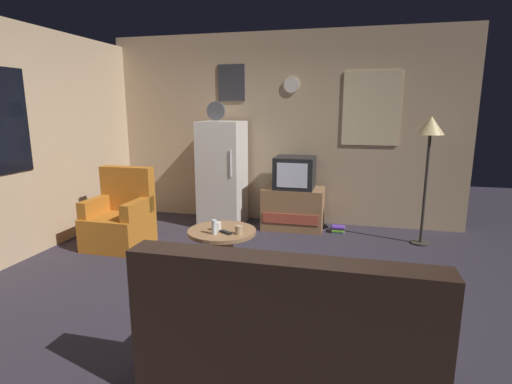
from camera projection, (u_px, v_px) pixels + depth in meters
name	position (u px, v px, depth m)	size (l,w,h in m)	color
ground_plane	(233.00, 287.00, 3.81)	(12.00, 12.00, 0.00)	#2D2833
wall_with_art	(282.00, 129.00, 5.85)	(5.20, 0.12, 2.74)	tan
fridge	(222.00, 174.00, 5.73)	(0.60, 0.62, 1.77)	silver
tv_stand	(293.00, 208.00, 5.64)	(0.84, 0.53, 0.58)	#8E6642
crt_tv	(295.00, 173.00, 5.53)	(0.54, 0.51, 0.44)	black
standing_lamp	(430.00, 136.00, 4.77)	(0.32, 0.32, 1.59)	#332D28
coffee_table	(222.00, 249.00, 4.23)	(0.72, 0.72, 0.43)	#8E6642
wine_glass	(214.00, 227.00, 4.03)	(0.05, 0.05, 0.15)	silver
mug_ceramic_white	(218.00, 226.00, 4.15)	(0.08, 0.08, 0.09)	silver
mug_ceramic_tan	(239.00, 230.00, 4.03)	(0.08, 0.08, 0.09)	tan
remote_control	(226.00, 232.00, 4.07)	(0.15, 0.04, 0.02)	black
armchair	(121.00, 219.00, 4.93)	(0.68, 0.68, 0.96)	#B2661E
couch	(287.00, 339.00, 2.41)	(1.70, 0.80, 0.92)	black
book_stack	(338.00, 229.00, 5.48)	(0.20, 0.16, 0.09)	#82C3C7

